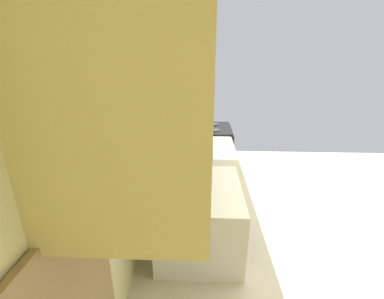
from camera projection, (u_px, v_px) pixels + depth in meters
The scene contains 8 objects.
ground_plane at pixel (350, 285), 2.16m from camera, with size 6.34×6.34×0.00m, color beige.
wall_back at pixel (150, 134), 1.77m from camera, with size 4.08×0.12×2.62m, color beige.
counter_run at pixel (202, 273), 1.72m from camera, with size 3.24×0.65×0.90m.
upper_cabinets at pixel (175, 60), 1.25m from camera, with size 1.95×0.31×0.62m.
oven_range at pixel (205, 160), 3.53m from camera, with size 0.65×0.69×1.08m.
microwave at pixel (200, 216), 1.29m from camera, with size 0.49×0.40×0.33m.
bowl at pixel (208, 177), 1.98m from camera, with size 0.14×0.14×0.05m.
kettle at pixel (207, 154), 2.34m from camera, with size 0.16×0.12×0.16m.
Camera 1 is at (-1.68, 1.26, 1.83)m, focal length 24.06 mm.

